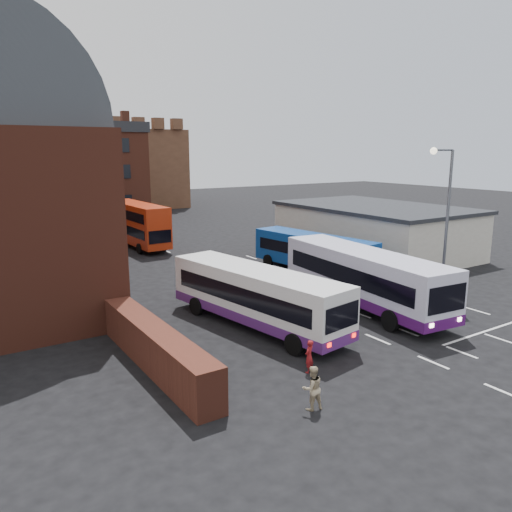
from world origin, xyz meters
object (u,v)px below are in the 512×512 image
bus_blue (313,251)px  street_lamp (444,209)px  bus_white_inbound (363,274)px  pedestrian_beige (312,388)px  pedestrian_red (309,356)px  bus_white_outbound (256,293)px  bus_red_double (137,224)px

bus_blue → street_lamp: size_ratio=1.16×
bus_white_inbound → pedestrian_beige: bus_white_inbound is taller
pedestrian_red → bus_blue: bearing=-156.2°
bus_white_outbound → bus_red_double: (2.51, 24.28, 0.40)m
bus_white_inbound → pedestrian_beige: 12.60m
bus_white_outbound → street_lamp: 12.88m
bus_white_outbound → pedestrian_beige: size_ratio=7.01×
bus_red_double → pedestrian_beige: 32.97m
street_lamp → pedestrian_beige: 17.09m
pedestrian_red → pedestrian_beige: size_ratio=0.86×
bus_red_double → pedestrian_red: bearing=81.5°
bus_white_outbound → pedestrian_beige: (-3.00, -8.20, -0.97)m
bus_blue → bus_red_double: bus_red_double is taller
street_lamp → pedestrian_beige: (-15.19, -6.30, -4.69)m
pedestrian_red → pedestrian_beige: bearing=26.8°
bus_blue → bus_red_double: (-7.39, 16.87, 0.51)m
street_lamp → bus_blue: bearing=103.8°
bus_white_outbound → bus_red_double: bus_red_double is taller
bus_red_double → bus_white_inbound: bearing=98.7°
pedestrian_red → pedestrian_beige: (-1.80, -2.39, 0.11)m
street_lamp → pedestrian_red: street_lamp is taller
bus_red_double → pedestrian_red: 30.35m
bus_red_double → street_lamp: bearing=108.8°
bus_white_inbound → pedestrian_red: (-8.18, -5.20, -1.26)m
bus_white_outbound → bus_blue: size_ratio=1.07×
bus_white_inbound → pedestrian_red: 9.78m
bus_blue → pedestrian_beige: size_ratio=6.54×
bus_blue → bus_white_outbound: bearing=28.9°
bus_white_inbound → bus_blue: 8.53m
bus_white_outbound → bus_blue: (9.90, 7.41, -0.12)m
bus_white_outbound → bus_white_inbound: (6.99, -0.61, 0.17)m
bus_blue → pedestrian_beige: 20.27m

